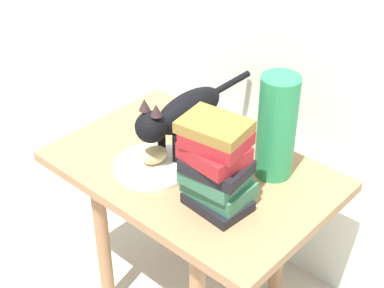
% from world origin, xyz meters
% --- Properties ---
extents(side_table, '(0.81, 0.53, 0.55)m').
position_xyz_m(side_table, '(0.00, 0.00, 0.47)').
color(side_table, '#9E724C').
rests_on(side_table, ground).
extents(plate, '(0.23, 0.23, 0.01)m').
position_xyz_m(plate, '(-0.08, -0.08, 0.56)').
color(plate, silver).
rests_on(plate, side_table).
extents(bread_roll, '(0.08, 0.09, 0.05)m').
position_xyz_m(bread_roll, '(-0.08, -0.07, 0.59)').
color(bread_roll, '#E0BC7A').
rests_on(bread_roll, plate).
extents(cat, '(0.09, 0.48, 0.23)m').
position_xyz_m(cat, '(-0.07, 0.03, 0.69)').
color(cat, black).
rests_on(cat, side_table).
extents(book_stack, '(0.19, 0.15, 0.26)m').
position_xyz_m(book_stack, '(0.16, -0.08, 0.68)').
color(book_stack, black).
rests_on(book_stack, side_table).
extents(green_vase, '(0.11, 0.11, 0.30)m').
position_xyz_m(green_vase, '(0.19, 0.13, 0.71)').
color(green_vase, '#288C51').
rests_on(green_vase, side_table).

